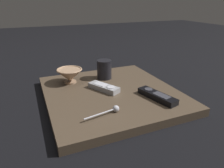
{
  "coord_description": "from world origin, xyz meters",
  "views": [
    {
      "loc": [
        -0.34,
        -0.82,
        0.44
      ],
      "look_at": [
        0.02,
        0.03,
        0.06
      ],
      "focal_mm": 32.9,
      "sensor_mm": 36.0,
      "label": 1
    }
  ],
  "objects_px": {
    "cereal_bowl": "(70,75)",
    "tv_remote_far": "(157,96)",
    "tv_remote_near": "(104,87)",
    "teaspoon": "(113,110)",
    "coffee_mug": "(104,69)"
  },
  "relations": [
    {
      "from": "cereal_bowl",
      "to": "tv_remote_near",
      "type": "bearing_deg",
      "value": -50.77
    },
    {
      "from": "teaspoon",
      "to": "tv_remote_near",
      "type": "bearing_deg",
      "value": 78.23
    },
    {
      "from": "coffee_mug",
      "to": "tv_remote_far",
      "type": "xyz_separation_m",
      "value": [
        0.12,
        -0.32,
        -0.04
      ]
    },
    {
      "from": "cereal_bowl",
      "to": "tv_remote_far",
      "type": "relative_size",
      "value": 0.66
    },
    {
      "from": "coffee_mug",
      "to": "tv_remote_far",
      "type": "distance_m",
      "value": 0.35
    },
    {
      "from": "cereal_bowl",
      "to": "tv_remote_near",
      "type": "height_order",
      "value": "cereal_bowl"
    },
    {
      "from": "tv_remote_far",
      "to": "tv_remote_near",
      "type": "bearing_deg",
      "value": 135.49
    },
    {
      "from": "coffee_mug",
      "to": "tv_remote_near",
      "type": "height_order",
      "value": "coffee_mug"
    },
    {
      "from": "coffee_mug",
      "to": "tv_remote_near",
      "type": "relative_size",
      "value": 0.62
    },
    {
      "from": "cereal_bowl",
      "to": "coffee_mug",
      "type": "xyz_separation_m",
      "value": [
        0.19,
        -0.01,
        0.01
      ]
    },
    {
      "from": "tv_remote_near",
      "to": "tv_remote_far",
      "type": "relative_size",
      "value": 0.84
    },
    {
      "from": "coffee_mug",
      "to": "teaspoon",
      "type": "relative_size",
      "value": 0.68
    },
    {
      "from": "cereal_bowl",
      "to": "teaspoon",
      "type": "xyz_separation_m",
      "value": [
        0.08,
        -0.37,
        -0.03
      ]
    },
    {
      "from": "teaspoon",
      "to": "tv_remote_near",
      "type": "xyz_separation_m",
      "value": [
        0.04,
        0.21,
        -0.0
      ]
    },
    {
      "from": "cereal_bowl",
      "to": "tv_remote_far",
      "type": "xyz_separation_m",
      "value": [
        0.31,
        -0.33,
        -0.03
      ]
    }
  ]
}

